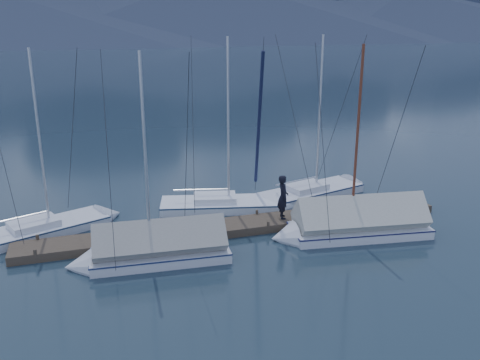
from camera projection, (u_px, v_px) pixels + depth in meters
name	position (u px, v px, depth m)	size (l,w,h in m)	color
ground	(256.00, 249.00, 19.58)	(1000.00, 1000.00, 0.00)	black
dock	(240.00, 227.00, 21.36)	(18.00, 1.50, 0.54)	#382D23
mooring_posts	(229.00, 223.00, 21.15)	(15.12, 1.52, 0.35)	#382D23
sailboat_open_left	(60.00, 226.00, 21.39)	(6.41, 3.96, 8.22)	silver
sailboat_open_mid	(238.00, 205.00, 23.84)	(6.75, 3.32, 8.60)	white
sailboat_open_right	(323.00, 191.00, 25.95)	(6.79, 3.53, 8.64)	silver
sailboat_covered_near	(348.00, 226.00, 20.68)	(6.72, 3.01, 8.46)	silver
sailboat_covered_far	(147.00, 252.00, 18.40)	(5.99, 2.50, 8.24)	silver
person	(283.00, 197.00, 21.54)	(0.69, 0.45, 1.89)	black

